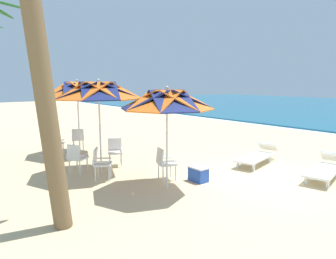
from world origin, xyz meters
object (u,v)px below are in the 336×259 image
(beach_umbrella_0, at_px, (167,101))
(plastic_chair_4, at_px, (55,142))
(plastic_chair_0, at_px, (165,162))
(plastic_chair_3, at_px, (77,157))
(palm_tree_2, at_px, (35,0))
(cooler_box, at_px, (198,174))
(sun_lounger_1, at_px, (257,155))
(sun_lounger_0, at_px, (325,168))
(beach_umbrella_2, at_px, (77,90))
(plastic_chair_2, at_px, (100,162))
(plastic_chair_5, at_px, (78,138))
(beach_umbrella_1, at_px, (99,91))
(plastic_chair_1, at_px, (115,150))

(beach_umbrella_0, xyz_separation_m, plastic_chair_4, (-5.11, -1.02, -1.67))
(plastic_chair_0, bearing_deg, plastic_chair_3, -140.81)
(beach_umbrella_0, relative_size, plastic_chair_0, 2.90)
(palm_tree_2, xyz_separation_m, cooler_box, (-0.28, 3.93, -3.67))
(plastic_chair_4, height_order, sun_lounger_1, plastic_chair_4)
(plastic_chair_3, relative_size, plastic_chair_4, 1.00)
(beach_umbrella_0, distance_m, sun_lounger_0, 4.79)
(beach_umbrella_2, height_order, sun_lounger_0, beach_umbrella_2)
(plastic_chair_2, bearing_deg, plastic_chair_4, -178.94)
(beach_umbrella_2, bearing_deg, plastic_chair_3, -24.13)
(beach_umbrella_0, distance_m, sun_lounger_1, 4.17)
(plastic_chair_4, xyz_separation_m, palm_tree_2, (5.44, -1.89, 3.37))
(beach_umbrella_2, distance_m, plastic_chair_5, 1.88)
(plastic_chair_2, distance_m, sun_lounger_1, 4.96)
(sun_lounger_1, xyz_separation_m, palm_tree_2, (0.35, -6.63, 3.59))
(sun_lounger_0, bearing_deg, palm_tree_2, -103.78)
(plastic_chair_2, distance_m, cooler_box, 2.62)
(plastic_chair_3, distance_m, sun_lounger_1, 5.58)
(plastic_chair_0, xyz_separation_m, plastic_chair_4, (-4.50, -1.42, 0.00))
(beach_umbrella_1, distance_m, palm_tree_2, 3.76)
(plastic_chair_1, xyz_separation_m, cooler_box, (2.72, 0.97, -0.30))
(beach_umbrella_0, bearing_deg, sun_lounger_1, 90.22)
(beach_umbrella_2, height_order, cooler_box, beach_umbrella_2)
(plastic_chair_2, height_order, palm_tree_2, palm_tree_2)
(plastic_chair_0, distance_m, beach_umbrella_2, 4.76)
(plastic_chair_3, bearing_deg, beach_umbrella_2, 155.87)
(plastic_chair_1, bearing_deg, plastic_chair_2, -44.52)
(plastic_chair_3, bearing_deg, palm_tree_2, -29.89)
(plastic_chair_1, distance_m, plastic_chair_2, 1.43)
(plastic_chair_3, xyz_separation_m, plastic_chair_4, (-2.51, 0.21, 0.00))
(cooler_box, bearing_deg, sun_lounger_1, 91.39)
(plastic_chair_3, bearing_deg, beach_umbrella_0, 25.25)
(sun_lounger_0, distance_m, sun_lounger_1, 2.03)
(plastic_chair_5, bearing_deg, palm_tree_2, -26.55)
(plastic_chair_1, height_order, beach_umbrella_2, beach_umbrella_2)
(plastic_chair_0, height_order, plastic_chair_2, same)
(plastic_chair_2, bearing_deg, palm_tree_2, -44.61)
(beach_umbrella_1, distance_m, sun_lounger_1, 5.32)
(cooler_box, bearing_deg, beach_umbrella_1, -144.09)
(plastic_chair_2, xyz_separation_m, sun_lounger_1, (1.64, 4.67, -0.22))
(plastic_chair_1, height_order, sun_lounger_1, plastic_chair_1)
(beach_umbrella_2, bearing_deg, beach_umbrella_1, -9.94)
(plastic_chair_0, height_order, sun_lounger_1, plastic_chair_0)
(plastic_chair_1, bearing_deg, plastic_chair_0, 9.59)
(plastic_chair_1, relative_size, palm_tree_2, 0.14)
(sun_lounger_1, distance_m, palm_tree_2, 7.55)
(palm_tree_2, bearing_deg, sun_lounger_1, 93.01)
(plastic_chair_5, xyz_separation_m, sun_lounger_1, (5.39, 3.76, -0.22))
(plastic_chair_0, relative_size, plastic_chair_4, 1.00)
(sun_lounger_0, height_order, sun_lounger_1, same)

